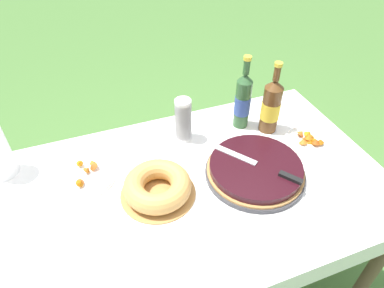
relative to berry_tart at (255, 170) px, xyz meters
name	(u,v)px	position (x,y,z in m)	size (l,w,h in m)	color
ground_plane	(184,286)	(-0.30, 0.03, -0.80)	(16.00, 16.00, 0.00)	#4C7A38
garden_table	(181,202)	(-0.30, 0.03, -0.11)	(1.62, 0.91, 0.77)	brown
tablecloth	(180,192)	(-0.30, 0.03, -0.04)	(1.63, 0.92, 0.10)	white
berry_tart	(255,170)	(0.00, 0.00, 0.00)	(0.40, 0.40, 0.06)	#38383D
serving_knife	(263,166)	(0.02, -0.02, 0.04)	(0.24, 0.32, 0.01)	silver
bundt_cake	(157,186)	(-0.39, 0.04, 0.01)	(0.28, 0.28, 0.08)	#B78447
cup_stack	(183,120)	(-0.19, 0.32, 0.07)	(0.07, 0.07, 0.20)	white
cider_bottle_green	(243,101)	(0.09, 0.31, 0.11)	(0.07, 0.07, 0.35)	#2D562D
cider_bottle_amber	(271,106)	(0.20, 0.24, 0.10)	(0.08, 0.08, 0.34)	brown
snack_plate_near	(308,141)	(0.31, 0.09, -0.02)	(0.21, 0.21, 0.05)	white
snack_plate_left	(86,176)	(-0.63, 0.22, -0.02)	(0.23, 0.23, 0.05)	white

